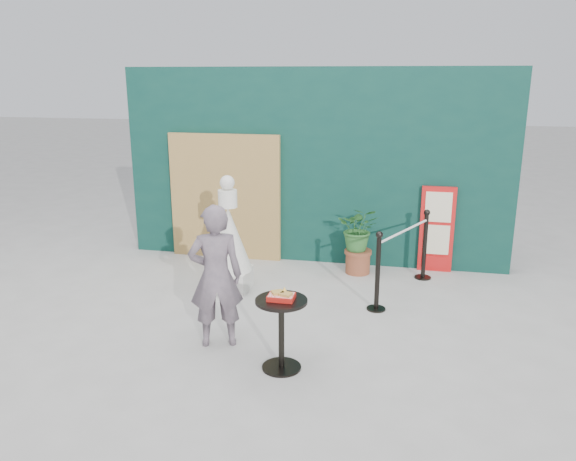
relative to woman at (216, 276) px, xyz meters
name	(u,v)px	position (x,y,z in m)	size (l,w,h in m)	color
ground	(265,347)	(0.53, 0.03, -0.79)	(60.00, 60.00, 0.00)	#ADAAA5
back_wall	(314,167)	(0.53, 3.18, 0.71)	(6.00, 0.30, 3.00)	#0B312B
bamboo_fence	(225,197)	(-0.87, 2.97, 0.21)	(1.80, 0.08, 2.00)	tan
woman	(216,276)	(0.00, 0.00, 0.00)	(0.58, 0.38, 1.59)	slate
menu_board	(437,229)	(2.43, 2.98, -0.14)	(0.50, 0.07, 1.30)	red
statue	(229,244)	(-0.37, 1.59, -0.14)	(0.63, 0.63, 1.60)	silver
cafe_table	(281,323)	(0.81, -0.38, -0.29)	(0.52, 0.52, 0.75)	black
food_basket	(282,296)	(0.81, -0.38, -0.01)	(0.26, 0.19, 0.11)	#B61A13
planter	(359,235)	(1.30, 2.65, -0.20)	(0.60, 0.52, 1.02)	brown
stanchion_barrier	(403,258)	(1.96, 1.96, -0.30)	(0.84, 1.54, 1.03)	black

